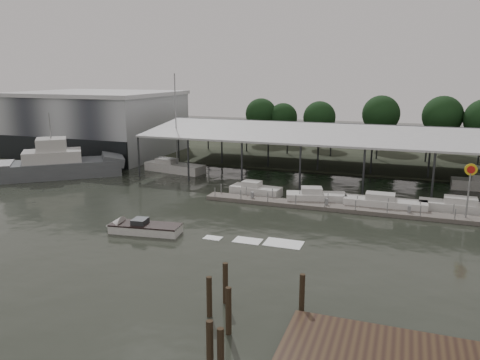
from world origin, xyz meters
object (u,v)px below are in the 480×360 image
(grey_trawler, at_px, (62,165))
(shell_fuel_sign, at_px, (470,181))
(white_sailboat, at_px, (174,167))
(speedboat_underway, at_px, (139,228))

(grey_trawler, bearing_deg, shell_fuel_sign, -42.50)
(white_sailboat, xyz_separation_m, speedboat_underway, (9.03, -23.81, -0.27))
(shell_fuel_sign, height_order, white_sailboat, white_sailboat)
(shell_fuel_sign, height_order, speedboat_underway, shell_fuel_sign)
(shell_fuel_sign, height_order, grey_trawler, grey_trawler)
(grey_trawler, distance_m, white_sailboat, 14.92)
(shell_fuel_sign, relative_size, speedboat_underway, 0.31)
(white_sailboat, height_order, speedboat_underway, white_sailboat)
(shell_fuel_sign, xyz_separation_m, grey_trawler, (-48.96, 3.29, -2.35))
(white_sailboat, bearing_deg, shell_fuel_sign, -6.41)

